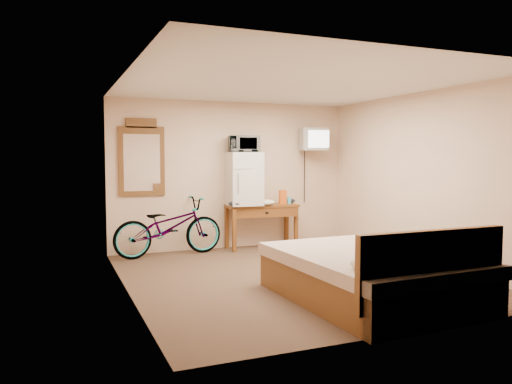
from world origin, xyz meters
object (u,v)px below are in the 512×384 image
microwave (244,144)px  desk (262,212)px  blue_cup (289,200)px  wall_mirror (142,158)px  bicycle (169,227)px  mini_fridge (244,179)px  crt_television (313,139)px  bed (374,275)px

microwave → desk: bearing=6.5°
blue_cup → wall_mirror: 2.60m
bicycle → mini_fridge: bearing=-92.4°
mini_fridge → microwave: size_ratio=1.78×
mini_fridge → bicycle: bearing=-176.0°
mini_fridge → blue_cup: (0.82, -0.05, -0.38)m
desk → blue_cup: blue_cup is taller
microwave → bicycle: 1.86m
desk → microwave: bearing=173.1°
mini_fridge → microwave: microwave is taller
blue_cup → crt_television: size_ratio=0.20×
blue_cup → wall_mirror: size_ratio=0.10×
mini_fridge → wall_mirror: bearing=172.1°
desk → bed: size_ratio=0.56×
desk → mini_fridge: 0.66m
microwave → bed: 3.72m
desk → blue_cup: size_ratio=10.55×
microwave → bed: microwave is taller
desk → bicycle: bearing=-178.1°
desk → crt_television: bearing=1.1°
microwave → blue_cup: bearing=9.9°
desk → crt_television: 1.60m
crt_television → bed: crt_television is taller
mini_fridge → blue_cup: size_ratio=7.37×
bicycle → bed: bearing=-162.1°
blue_cup → bed: 3.46m
blue_cup → wall_mirror: (-2.48, 0.28, 0.73)m
mini_fridge → crt_television: bearing=-0.9°
blue_cup → bicycle: bearing=-178.9°
bed → mini_fridge: bearing=93.2°
blue_cup → bicycle: bicycle is taller
microwave → crt_television: (1.31, -0.02, 0.09)m
desk → mini_fridge: size_ratio=1.43×
microwave → crt_television: 1.31m
desk → bed: 3.39m
wall_mirror → bicycle: (0.35, -0.32, -1.08)m
crt_television → bicycle: bearing=-178.4°
blue_cup → bicycle: (-2.13, -0.04, -0.35)m
mini_fridge → microwave: 0.58m
microwave → mini_fridge: bearing=-110.4°
blue_cup → wall_mirror: bearing=173.5°
desk → microwave: 1.21m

